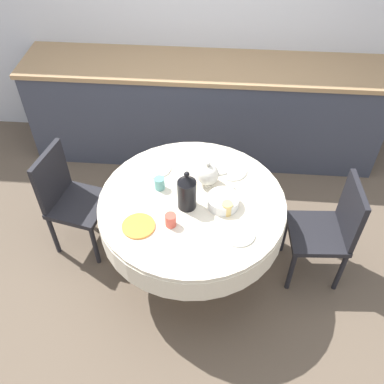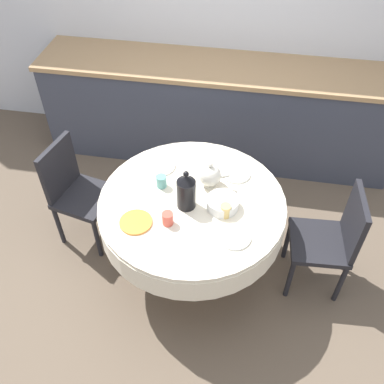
{
  "view_description": "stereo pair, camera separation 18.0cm",
  "coord_description": "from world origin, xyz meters",
  "px_view_note": "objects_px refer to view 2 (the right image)",
  "views": [
    {
      "loc": [
        0.15,
        -1.95,
        2.79
      ],
      "look_at": [
        0.0,
        0.0,
        0.82
      ],
      "focal_mm": 40.0,
      "sensor_mm": 36.0,
      "label": 1
    },
    {
      "loc": [
        0.33,
        -1.93,
        2.79
      ],
      "look_at": [
        0.0,
        0.0,
        0.82
      ],
      "focal_mm": 40.0,
      "sensor_mm": 36.0,
      "label": 2
    }
  ],
  "objects_px": {
    "chair_left": "(332,237)",
    "teapot": "(210,175)",
    "chair_right": "(75,189)",
    "coffee_carafe": "(186,191)"
  },
  "relations": [
    {
      "from": "chair_right",
      "to": "coffee_carafe",
      "type": "height_order",
      "value": "coffee_carafe"
    },
    {
      "from": "chair_left",
      "to": "chair_right",
      "type": "bearing_deg",
      "value": 81.88
    },
    {
      "from": "chair_left",
      "to": "teapot",
      "type": "relative_size",
      "value": 4.14
    },
    {
      "from": "chair_right",
      "to": "teapot",
      "type": "height_order",
      "value": "teapot"
    },
    {
      "from": "chair_right",
      "to": "teapot",
      "type": "distance_m",
      "value": 1.1
    },
    {
      "from": "chair_right",
      "to": "coffee_carafe",
      "type": "xyz_separation_m",
      "value": [
        0.92,
        -0.26,
        0.39
      ]
    },
    {
      "from": "chair_left",
      "to": "teapot",
      "type": "distance_m",
      "value": 0.94
    },
    {
      "from": "chair_left",
      "to": "chair_right",
      "type": "xyz_separation_m",
      "value": [
        -1.91,
        0.15,
        0.0
      ]
    },
    {
      "from": "coffee_carafe",
      "to": "teapot",
      "type": "bearing_deg",
      "value": 60.53
    },
    {
      "from": "coffee_carafe",
      "to": "teapot",
      "type": "height_order",
      "value": "coffee_carafe"
    }
  ]
}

